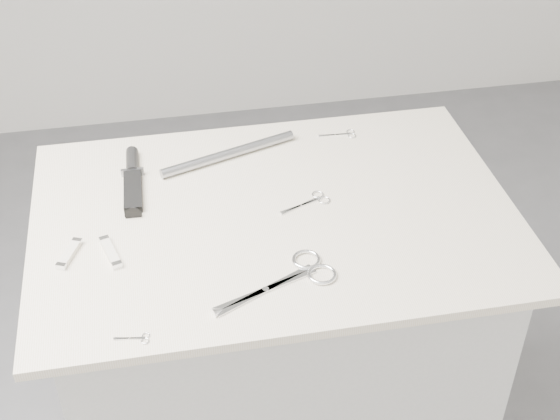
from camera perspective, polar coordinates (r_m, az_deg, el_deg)
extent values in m
cube|color=beige|center=(1.94, -0.33, -11.19)|extent=(0.90, 0.60, 0.90)
cube|color=beige|center=(1.62, -0.39, -0.41)|extent=(1.00, 0.70, 0.02)
cube|color=white|center=(1.44, -1.06, -5.86)|extent=(0.21, 0.12, 0.00)
cylinder|color=white|center=(1.44, -1.06, -5.83)|extent=(0.01, 0.01, 0.01)
torus|color=white|center=(1.50, 1.93, -3.64)|extent=(0.06, 0.06, 0.01)
torus|color=white|center=(1.47, 3.09, -4.73)|extent=(0.06, 0.06, 0.01)
cube|color=white|center=(1.63, 1.55, 0.33)|extent=(0.10, 0.05, 0.00)
cylinder|color=white|center=(1.63, 1.55, 0.35)|extent=(0.01, 0.01, 0.00)
torus|color=white|center=(1.67, 2.77, 1.13)|extent=(0.03, 0.03, 0.00)
torus|color=white|center=(1.65, 3.25, 0.72)|extent=(0.03, 0.03, 0.00)
cube|color=white|center=(1.87, 4.04, 5.50)|extent=(0.08, 0.02, 0.00)
cylinder|color=white|center=(1.87, 4.04, 5.52)|extent=(0.00, 0.00, 0.00)
torus|color=white|center=(1.88, 5.17, 5.73)|extent=(0.02, 0.02, 0.00)
torus|color=white|center=(1.87, 5.29, 5.43)|extent=(0.02, 0.02, 0.00)
cube|color=white|center=(1.38, -10.93, -9.22)|extent=(0.05, 0.02, 0.00)
cylinder|color=white|center=(1.38, -10.94, -9.19)|extent=(0.00, 0.00, 0.00)
torus|color=white|center=(1.38, -9.77, -9.04)|extent=(0.01, 0.01, 0.00)
torus|color=white|center=(1.37, -9.83, -9.42)|extent=(0.01, 0.01, 0.00)
cube|color=black|center=(1.69, -10.71, 1.40)|extent=(0.04, 0.14, 0.02)
cube|color=gray|center=(1.75, -10.74, 2.76)|extent=(0.05, 0.01, 0.02)
cylinder|color=black|center=(1.79, -10.75, 3.51)|extent=(0.03, 0.09, 0.03)
cube|color=beige|center=(1.55, -12.29, -3.02)|extent=(0.04, 0.10, 0.01)
cube|color=white|center=(1.58, -12.73, -2.11)|extent=(0.02, 0.02, 0.01)
cube|color=white|center=(1.51, -11.84, -3.95)|extent=(0.02, 0.02, 0.01)
cube|color=beige|center=(1.56, -15.15, -3.10)|extent=(0.05, 0.08, 0.01)
cube|color=white|center=(1.59, -14.60, -2.23)|extent=(0.02, 0.02, 0.01)
cube|color=white|center=(1.54, -15.72, -3.98)|extent=(0.02, 0.02, 0.01)
cylinder|color=gray|center=(1.78, -3.78, 4.12)|extent=(0.32, 0.13, 0.02)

